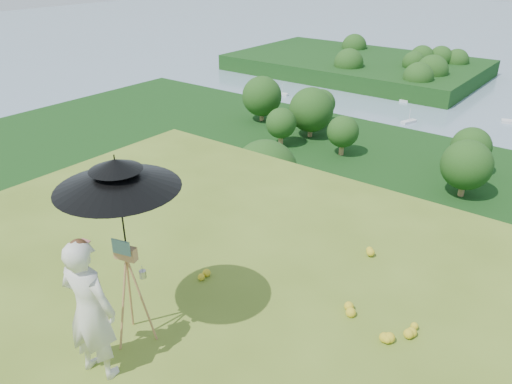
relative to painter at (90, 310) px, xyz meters
The scene contains 5 objects.
peninsula 173.63m from the painter, 115.44° to the left, with size 90.00×60.00×12.00m, color #0F3710, non-canonical shape.
painter is the anchor object (origin of this frame).
field_easel 0.63m from the painter, 97.89° to the left, with size 0.55×0.55×1.44m, color #A57545, non-canonical shape.
sun_umbrella 1.14m from the painter, 98.41° to the left, with size 1.35×1.35×1.24m, color black, non-canonical shape.
painter_cap 0.82m from the painter, ahead, with size 0.19×0.23×0.10m, color #C9716E, non-canonical shape.
Camera 1 is at (2.46, -1.73, 4.34)m, focal length 35.00 mm.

